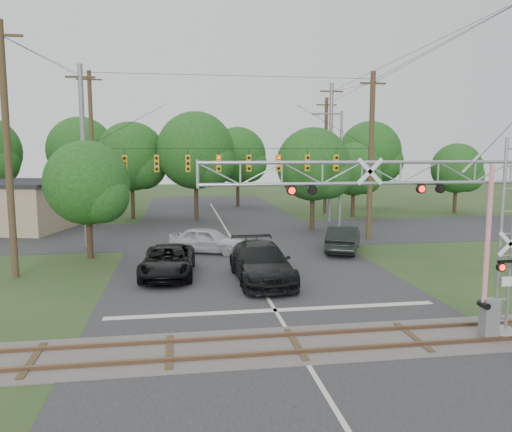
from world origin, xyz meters
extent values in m
plane|color=#273E1D|center=(0.00, 0.00, 0.00)|extent=(160.00, 160.00, 0.00)
cube|color=#262528|center=(0.00, 10.00, 0.01)|extent=(14.00, 90.00, 0.02)
cube|color=#262528|center=(0.00, 24.00, 0.01)|extent=(90.00, 12.00, 0.02)
cube|color=#4D4743|center=(0.00, 2.00, 0.02)|extent=(90.00, 3.20, 0.05)
cube|color=brown|center=(0.00, 1.28, 0.09)|extent=(90.00, 0.12, 0.14)
cube|color=brown|center=(0.00, 2.72, 0.09)|extent=(90.00, 0.12, 0.14)
cylinder|color=gray|center=(6.95, 1.70, 0.14)|extent=(0.83, 0.83, 0.28)
cube|color=silver|center=(6.91, 1.42, 1.98)|extent=(0.41, 0.03, 0.32)
cube|color=slate|center=(6.40, 1.52, 0.69)|extent=(0.51, 0.41, 1.38)
cube|color=red|center=(6.17, 1.52, 3.50)|extent=(0.13, 0.08, 4.60)
cylinder|color=gray|center=(-9.50, 20.00, 5.75)|extent=(0.32, 0.32, 11.50)
cylinder|color=#3B2A1B|center=(9.50, 20.00, 5.75)|extent=(0.36, 0.36, 11.50)
cylinder|color=black|center=(0.00, 20.00, 6.32)|extent=(19.00, 0.03, 0.03)
cube|color=#E6A110|center=(-7.00, 20.00, 5.37)|extent=(0.30, 0.30, 1.10)
cube|color=#E6A110|center=(-5.00, 20.00, 5.37)|extent=(0.30, 0.30, 1.10)
cube|color=#E6A110|center=(-3.00, 20.00, 5.37)|extent=(0.30, 0.30, 1.10)
cube|color=#E6A110|center=(-1.00, 20.00, 5.37)|extent=(0.30, 0.30, 1.10)
cube|color=#E6A110|center=(1.00, 20.00, 5.37)|extent=(0.30, 0.30, 1.10)
cube|color=#E6A110|center=(3.00, 20.00, 5.37)|extent=(0.30, 0.30, 1.10)
cube|color=#E6A110|center=(5.00, 20.00, 5.37)|extent=(0.30, 0.30, 1.10)
cube|color=#E6A110|center=(7.00, 20.00, 5.37)|extent=(0.30, 0.30, 1.10)
imported|color=black|center=(-4.22, 11.61, 0.76)|extent=(2.86, 5.61, 1.52)
imported|color=black|center=(0.21, 9.98, 0.90)|extent=(2.69, 6.29, 1.81)
imported|color=#B5B9BE|center=(-1.97, 17.09, 0.79)|extent=(4.98, 3.48, 1.58)
imported|color=black|center=(6.36, 16.17, 0.81)|extent=(3.57, 5.20, 1.62)
cylinder|color=gray|center=(8.91, 24.67, 4.60)|extent=(0.20, 0.20, 9.21)
cylinder|color=gray|center=(7.89, 24.67, 9.00)|extent=(2.05, 0.12, 0.12)
cube|color=slate|center=(6.86, 24.67, 8.95)|extent=(0.61, 0.26, 0.15)
cylinder|color=#3B2A1B|center=(-10.47, 29.15, 6.24)|extent=(0.34, 0.34, 12.48)
cube|color=#3B2A1B|center=(-10.47, 29.15, 11.78)|extent=(2.00, 0.12, 0.12)
cylinder|color=gray|center=(9.34, 28.79, 5.93)|extent=(0.34, 0.34, 11.86)
cube|color=#3B2A1B|center=(9.34, 28.79, 11.16)|extent=(2.00, 0.12, 0.12)
cylinder|color=#3B2A1B|center=(-11.64, 12.53, 6.10)|extent=(0.34, 0.34, 12.20)
cube|color=#3B2A1B|center=(-11.64, 12.53, 11.50)|extent=(2.00, 0.12, 0.12)
cylinder|color=#3B2A1B|center=(10.66, 34.61, 5.63)|extent=(0.34, 0.34, 11.26)
cube|color=#3B2A1B|center=(10.66, 34.61, 10.56)|extent=(2.00, 0.12, 0.12)
cylinder|color=#342518|center=(-13.48, 40.72, 2.20)|extent=(0.36, 0.36, 4.41)
sphere|color=#184112|center=(-13.48, 40.72, 6.21)|extent=(6.81, 6.81, 6.81)
cylinder|color=#342518|center=(-8.78, 16.62, 1.55)|extent=(0.36, 0.36, 3.10)
sphere|color=#184112|center=(-8.78, 16.62, 4.37)|extent=(4.80, 4.80, 4.80)
cylinder|color=#342518|center=(-7.80, 33.36, 2.01)|extent=(0.36, 0.36, 4.02)
sphere|color=#184112|center=(-7.80, 33.36, 5.66)|extent=(6.21, 6.21, 6.21)
cylinder|color=#342518|center=(-2.11, 31.54, 2.20)|extent=(0.36, 0.36, 4.40)
sphere|color=#184112|center=(-2.11, 31.54, 6.20)|extent=(6.80, 6.80, 6.80)
cylinder|color=#342518|center=(2.82, 41.74, 2.01)|extent=(0.36, 0.36, 4.01)
sphere|color=#184112|center=(2.82, 41.74, 5.66)|extent=(6.20, 6.20, 6.20)
cylinder|color=#342518|center=(6.62, 24.47, 1.83)|extent=(0.36, 0.36, 3.65)
sphere|color=#184112|center=(6.62, 24.47, 5.15)|extent=(5.65, 5.65, 5.65)
cylinder|color=#342518|center=(12.47, 31.56, 1.59)|extent=(0.36, 0.36, 3.17)
sphere|color=#184112|center=(12.47, 31.56, 4.47)|extent=(4.91, 4.91, 4.91)
cylinder|color=#342518|center=(16.40, 37.65, 2.13)|extent=(0.36, 0.36, 4.25)
sphere|color=#184112|center=(16.40, 37.65, 5.99)|extent=(6.57, 6.57, 6.57)
cylinder|color=#342518|center=(23.47, 32.72, 1.58)|extent=(0.36, 0.36, 3.16)
sphere|color=#184112|center=(23.47, 32.72, 4.46)|extent=(4.89, 4.89, 4.89)
camera|label=1|loc=(-3.61, -12.93, 6.21)|focal=35.00mm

